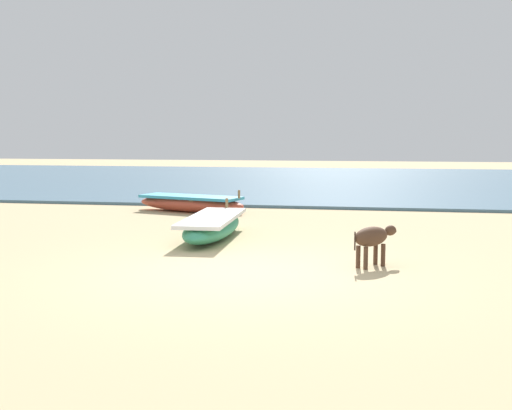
# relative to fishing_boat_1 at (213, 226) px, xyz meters

# --- Properties ---
(ground) EXTENTS (80.00, 80.00, 0.00)m
(ground) POSITION_rel_fishing_boat_1_xyz_m (1.23, -2.88, -0.23)
(ground) COLOR tan
(sea_water) EXTENTS (60.00, 20.00, 0.08)m
(sea_water) POSITION_rel_fishing_boat_1_xyz_m (1.23, 15.05, -0.19)
(sea_water) COLOR slate
(sea_water) RESTS_ON ground
(fishing_boat_1) EXTENTS (0.97, 3.17, 0.61)m
(fishing_boat_1) POSITION_rel_fishing_boat_1_xyz_m (0.00, 0.00, 0.00)
(fishing_boat_1) COLOR #338C66
(fishing_boat_1) RESTS_ON ground
(fishing_boat_3) EXTENTS (3.13, 1.64, 0.60)m
(fishing_boat_3) POSITION_rel_fishing_boat_1_xyz_m (-1.56, 3.93, -0.01)
(fishing_boat_3) COLOR #B74733
(fishing_boat_3) RESTS_ON ground
(calf_near_dark) EXTENTS (0.72, 0.79, 0.60)m
(calf_near_dark) POSITION_rel_fishing_boat_1_xyz_m (2.96, -2.13, 0.20)
(calf_near_dark) COLOR #4C3323
(calf_near_dark) RESTS_ON ground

